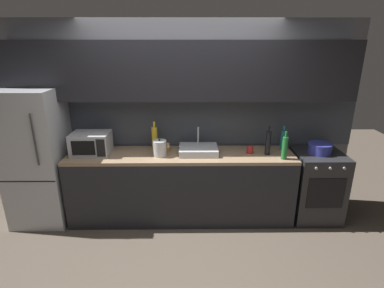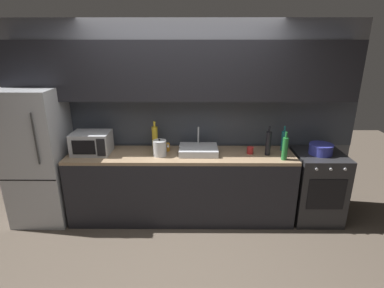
# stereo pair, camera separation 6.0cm
# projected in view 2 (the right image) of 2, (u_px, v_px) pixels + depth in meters

# --- Properties ---
(ground_plane) EXTENTS (10.00, 10.00, 0.00)m
(ground_plane) POSITION_uv_depth(u_px,v_px,m) (178.00, 263.00, 3.23)
(ground_plane) COLOR #4C4238
(back_wall) EXTENTS (4.56, 0.44, 2.50)m
(back_wall) POSITION_uv_depth(u_px,v_px,m) (181.00, 98.00, 3.85)
(back_wall) COLOR slate
(back_wall) RESTS_ON ground
(counter_run) EXTENTS (2.82, 0.60, 0.90)m
(counter_run) POSITION_uv_depth(u_px,v_px,m) (181.00, 186.00, 3.93)
(counter_run) COLOR black
(counter_run) RESTS_ON ground
(refrigerator) EXTENTS (0.68, 0.69, 1.72)m
(refrigerator) POSITION_uv_depth(u_px,v_px,m) (39.00, 156.00, 3.81)
(refrigerator) COLOR #ADAFB5
(refrigerator) RESTS_ON ground
(oven_range) EXTENTS (0.60, 0.62, 0.90)m
(oven_range) POSITION_uv_depth(u_px,v_px,m) (316.00, 186.00, 3.92)
(oven_range) COLOR #232326
(oven_range) RESTS_ON ground
(microwave) EXTENTS (0.46, 0.35, 0.27)m
(microwave) POSITION_uv_depth(u_px,v_px,m) (92.00, 143.00, 3.76)
(microwave) COLOR #A8AAAF
(microwave) RESTS_ON counter_run
(sink_basin) EXTENTS (0.48, 0.38, 0.30)m
(sink_basin) POSITION_uv_depth(u_px,v_px,m) (198.00, 150.00, 3.80)
(sink_basin) COLOR #ADAFB5
(sink_basin) RESTS_ON counter_run
(kettle) EXTENTS (0.20, 0.17, 0.22)m
(kettle) POSITION_uv_depth(u_px,v_px,m) (160.00, 148.00, 3.69)
(kettle) COLOR #B7BABF
(kettle) RESTS_ON counter_run
(wine_bottle_dark) EXTENTS (0.07, 0.07, 0.36)m
(wine_bottle_dark) POSITION_uv_depth(u_px,v_px,m) (268.00, 143.00, 3.70)
(wine_bottle_dark) COLOR black
(wine_bottle_dark) RESTS_ON counter_run
(wine_bottle_green) EXTENTS (0.07, 0.07, 0.34)m
(wine_bottle_green) POSITION_uv_depth(u_px,v_px,m) (285.00, 148.00, 3.55)
(wine_bottle_green) COLOR #1E6B2D
(wine_bottle_green) RESTS_ON counter_run
(wine_bottle_teal) EXTENTS (0.06, 0.06, 0.32)m
(wine_bottle_teal) POSITION_uv_depth(u_px,v_px,m) (284.00, 141.00, 3.85)
(wine_bottle_teal) COLOR #19666B
(wine_bottle_teal) RESTS_ON counter_run
(wine_bottle_yellow) EXTENTS (0.08, 0.08, 0.36)m
(wine_bottle_yellow) POSITION_uv_depth(u_px,v_px,m) (155.00, 137.00, 3.91)
(wine_bottle_yellow) COLOR gold
(wine_bottle_yellow) RESTS_ON counter_run
(mug_red) EXTENTS (0.08, 0.08, 0.09)m
(mug_red) POSITION_uv_depth(u_px,v_px,m) (250.00, 150.00, 3.77)
(mug_red) COLOR #A82323
(mug_red) RESTS_ON counter_run
(mug_amber) EXTENTS (0.08, 0.08, 0.10)m
(mug_amber) POSITION_uv_depth(u_px,v_px,m) (167.00, 147.00, 3.87)
(mug_amber) COLOR #B27019
(mug_amber) RESTS_ON counter_run
(cooking_pot) EXTENTS (0.29, 0.29, 0.13)m
(cooking_pot) POSITION_uv_depth(u_px,v_px,m) (321.00, 149.00, 3.75)
(cooking_pot) COLOR #333899
(cooking_pot) RESTS_ON oven_range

